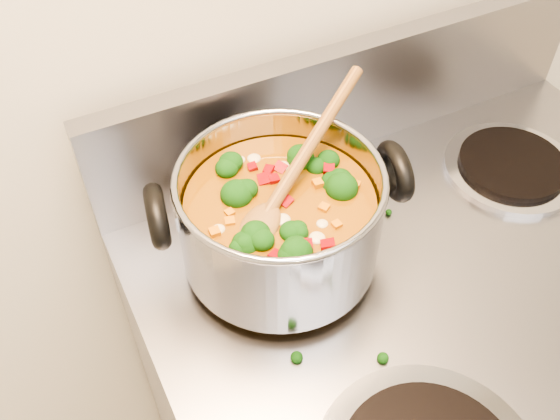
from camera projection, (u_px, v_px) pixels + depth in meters
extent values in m
cube|color=gray|center=(350.00, 97.00, 0.83)|extent=(0.72, 0.03, 0.16)
cylinder|color=#A5A5AD|center=(288.00, 257.00, 0.75)|extent=(0.18, 0.18, 0.01)
cylinder|color=black|center=(288.00, 252.00, 0.74)|extent=(0.14, 0.14, 0.01)
cylinder|color=#A5A5AD|center=(511.00, 168.00, 0.85)|extent=(0.18, 0.18, 0.01)
cylinder|color=black|center=(512.00, 163.00, 0.85)|extent=(0.14, 0.14, 0.01)
cylinder|color=#9C9CA4|center=(280.00, 217.00, 0.69)|extent=(0.22, 0.22, 0.12)
torus|color=#9C9CA4|center=(280.00, 178.00, 0.65)|extent=(0.23, 0.23, 0.01)
cylinder|color=#7D450B|center=(280.00, 227.00, 0.70)|extent=(0.21, 0.21, 0.09)
torus|color=black|center=(157.00, 216.00, 0.64)|extent=(0.04, 0.08, 0.08)
torus|color=black|center=(395.00, 171.00, 0.68)|extent=(0.04, 0.08, 0.08)
ellipsoid|color=black|center=(300.00, 167.00, 0.71)|extent=(0.04, 0.04, 0.03)
ellipsoid|color=black|center=(204.00, 206.00, 0.66)|extent=(0.04, 0.04, 0.03)
ellipsoid|color=black|center=(243.00, 218.00, 0.65)|extent=(0.04, 0.04, 0.03)
ellipsoid|color=black|center=(320.00, 169.00, 0.70)|extent=(0.04, 0.04, 0.03)
ellipsoid|color=black|center=(250.00, 232.00, 0.64)|extent=(0.04, 0.04, 0.03)
ellipsoid|color=black|center=(291.00, 206.00, 0.66)|extent=(0.04, 0.04, 0.03)
ellipsoid|color=black|center=(284.00, 145.00, 0.73)|extent=(0.04, 0.04, 0.03)
ellipsoid|color=black|center=(205.00, 191.00, 0.68)|extent=(0.04, 0.04, 0.03)
ellipsoid|color=black|center=(335.00, 243.00, 0.63)|extent=(0.04, 0.04, 0.03)
ellipsoid|color=#95050D|center=(214.00, 231.00, 0.64)|extent=(0.01, 0.01, 0.01)
ellipsoid|color=#95050D|center=(339.00, 225.00, 0.65)|extent=(0.01, 0.01, 0.01)
ellipsoid|color=#95050D|center=(321.00, 254.00, 0.62)|extent=(0.01, 0.01, 0.01)
ellipsoid|color=#95050D|center=(214.00, 182.00, 0.69)|extent=(0.01, 0.01, 0.01)
ellipsoid|color=#95050D|center=(318.00, 226.00, 0.65)|extent=(0.01, 0.01, 0.01)
ellipsoid|color=#95050D|center=(242.00, 183.00, 0.69)|extent=(0.01, 0.01, 0.01)
ellipsoid|color=#95050D|center=(263.00, 149.00, 0.73)|extent=(0.01, 0.01, 0.01)
ellipsoid|color=#95050D|center=(302.00, 159.00, 0.71)|extent=(0.01, 0.01, 0.01)
ellipsoid|color=#95050D|center=(333.00, 159.00, 0.71)|extent=(0.01, 0.01, 0.01)
ellipsoid|color=#95050D|center=(209.00, 175.00, 0.70)|extent=(0.01, 0.01, 0.01)
ellipsoid|color=#C0690A|center=(264.00, 147.00, 0.73)|extent=(0.01, 0.01, 0.01)
ellipsoid|color=#C0690A|center=(216.00, 206.00, 0.66)|extent=(0.01, 0.01, 0.01)
ellipsoid|color=#C0690A|center=(216.00, 211.00, 0.66)|extent=(0.01, 0.01, 0.01)
ellipsoid|color=#C0690A|center=(273.00, 247.00, 0.63)|extent=(0.01, 0.01, 0.01)
ellipsoid|color=#C0690A|center=(342.00, 240.00, 0.63)|extent=(0.01, 0.01, 0.01)
ellipsoid|color=#C0690A|center=(272.00, 195.00, 0.68)|extent=(0.01, 0.01, 0.01)
ellipsoid|color=#C0690A|center=(242.00, 162.00, 0.71)|extent=(0.01, 0.01, 0.01)
ellipsoid|color=#C0690A|center=(261.00, 165.00, 0.71)|extent=(0.01, 0.01, 0.01)
ellipsoid|color=beige|center=(238.00, 155.00, 0.72)|extent=(0.02, 0.02, 0.01)
ellipsoid|color=beige|center=(325.00, 231.00, 0.64)|extent=(0.02, 0.02, 0.01)
ellipsoid|color=beige|center=(232.00, 211.00, 0.66)|extent=(0.02, 0.02, 0.01)
ellipsoid|color=beige|center=(289.00, 178.00, 0.69)|extent=(0.02, 0.02, 0.01)
ellipsoid|color=beige|center=(251.00, 239.00, 0.63)|extent=(0.02, 0.02, 0.01)
ellipsoid|color=beige|center=(291.00, 176.00, 0.70)|extent=(0.02, 0.02, 0.01)
ellipsoid|color=beige|center=(238.00, 154.00, 0.72)|extent=(0.02, 0.02, 0.01)
ellipsoid|color=beige|center=(310.00, 176.00, 0.70)|extent=(0.02, 0.02, 0.01)
ellipsoid|color=brown|center=(258.00, 229.00, 0.65)|extent=(0.08, 0.07, 0.03)
cylinder|color=brown|center=(311.00, 144.00, 0.69)|extent=(0.20, 0.14, 0.07)
ellipsoid|color=black|center=(198.00, 203.00, 0.81)|extent=(0.01, 0.01, 0.01)
ellipsoid|color=black|center=(143.00, 264.00, 0.74)|extent=(0.01, 0.01, 0.01)
ellipsoid|color=black|center=(180.00, 315.00, 0.69)|extent=(0.01, 0.01, 0.01)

